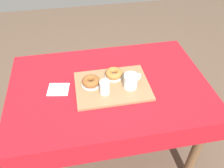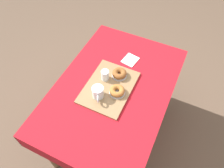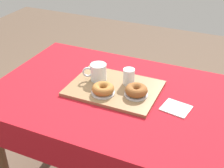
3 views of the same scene
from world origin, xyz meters
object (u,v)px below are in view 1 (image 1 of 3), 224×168
object	(u,v)px
sugar_donut_right	(91,81)
paper_napkin	(58,89)
dining_table	(109,97)
water_glass_near	(105,88)
sugar_donut_left	(114,73)
tea_mug_left	(131,81)
donut_plate_right	(91,84)
serving_tray	(112,86)
donut_plate_left	(114,76)

from	to	relation	value
sugar_donut_right	paper_napkin	size ratio (longest dim) A/B	0.87
dining_table	water_glass_near	xyz separation A→B (m)	(-0.04, -0.09, 0.17)
sugar_donut_left	paper_napkin	xyz separation A→B (m)	(-0.36, -0.04, -0.04)
tea_mug_left	dining_table	bearing A→B (deg)	153.56
dining_table	sugar_donut_left	bearing A→B (deg)	51.69
tea_mug_left	paper_napkin	xyz separation A→B (m)	(-0.44, 0.07, -0.06)
dining_table	tea_mug_left	bearing A→B (deg)	-26.44
water_glass_near	paper_napkin	size ratio (longest dim) A/B	0.68
donut_plate_right	paper_napkin	world-z (taller)	donut_plate_right
serving_tray	paper_napkin	world-z (taller)	serving_tray
dining_table	paper_napkin	bearing A→B (deg)	178.35
donut_plate_left	sugar_donut_left	bearing A→B (deg)	0.00
serving_tray	sugar_donut_left	world-z (taller)	sugar_donut_left
serving_tray	sugar_donut_right	distance (m)	0.14
dining_table	tea_mug_left	xyz separation A→B (m)	(0.12, -0.06, 0.17)
serving_tray	donut_plate_left	world-z (taller)	donut_plate_left
sugar_donut_left	paper_napkin	distance (m)	0.37
dining_table	sugar_donut_left	size ratio (longest dim) A/B	11.35
sugar_donut_left	sugar_donut_right	world-z (taller)	sugar_donut_right
water_glass_near	sugar_donut_left	distance (m)	0.16
dining_table	sugar_donut_left	world-z (taller)	sugar_donut_left
sugar_donut_left	donut_plate_right	xyz separation A→B (m)	(-0.16, -0.05, -0.02)
water_glass_near	paper_napkin	bearing A→B (deg)	161.06
serving_tray	donut_plate_left	bearing A→B (deg)	72.11
water_glass_near	donut_plate_left	world-z (taller)	water_glass_near
sugar_donut_left	paper_napkin	size ratio (longest dim) A/B	0.87
dining_table	paper_napkin	world-z (taller)	paper_napkin
donut_plate_right	paper_napkin	xyz separation A→B (m)	(-0.20, 0.01, -0.02)
tea_mug_left	donut_plate_right	distance (m)	0.25
water_glass_near	donut_plate_left	distance (m)	0.16
donut_plate_right	paper_napkin	bearing A→B (deg)	177.26
donut_plate_right	tea_mug_left	bearing A→B (deg)	-14.36
serving_tray	donut_plate_left	xyz separation A→B (m)	(0.03, 0.08, 0.01)
donut_plate_left	sugar_donut_right	size ratio (longest dim) A/B	1.05
paper_napkin	water_glass_near	bearing A→B (deg)	-18.94
serving_tray	donut_plate_right	xyz separation A→B (m)	(-0.13, 0.03, 0.01)
sugar_donut_left	dining_table	bearing A→B (deg)	-128.31
sugar_donut_left	sugar_donut_right	distance (m)	0.16
serving_tray	sugar_donut_left	bearing A→B (deg)	72.11
donut_plate_left	sugar_donut_left	world-z (taller)	sugar_donut_left
donut_plate_left	sugar_donut_right	bearing A→B (deg)	-161.34
serving_tray	tea_mug_left	size ratio (longest dim) A/B	3.77
tea_mug_left	serving_tray	bearing A→B (deg)	162.39
dining_table	donut_plate_left	world-z (taller)	donut_plate_left
sugar_donut_left	sugar_donut_right	bearing A→B (deg)	-161.34
donut_plate_left	dining_table	bearing A→B (deg)	-128.31
paper_napkin	dining_table	bearing A→B (deg)	-1.65
tea_mug_left	donut_plate_left	bearing A→B (deg)	126.19
dining_table	serving_tray	world-z (taller)	serving_tray
tea_mug_left	donut_plate_left	world-z (taller)	tea_mug_left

